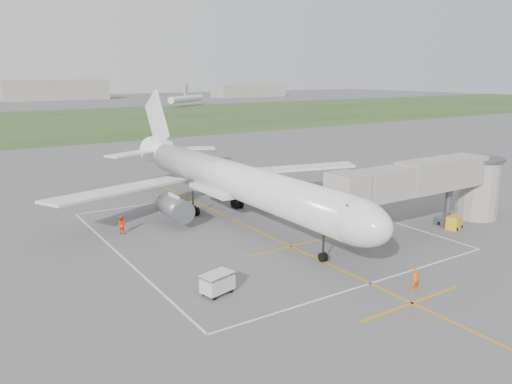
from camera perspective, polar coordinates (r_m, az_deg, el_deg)
ground at (r=54.47m, az=-2.34°, el=-3.29°), size 700.00×700.00×0.00m
grass_strip at (r=177.57m, az=-24.60°, el=7.14°), size 700.00×120.00×0.02m
apron_markings at (r=49.79m, az=1.11°, el=-4.89°), size 28.20×60.00×0.01m
airliner at (r=54.01m, az=-2.79°, el=1.38°), size 38.93×46.75×13.52m
jet_bridge at (r=53.83m, az=19.90°, el=0.93°), size 23.40×5.00×7.20m
gpu_unit at (r=55.38m, az=21.72°, el=-3.27°), size 2.01×1.63×1.33m
baggage_cart at (r=36.75m, az=-4.43°, el=-10.39°), size 2.59×1.92×1.61m
ramp_worker_nose at (r=38.93m, az=17.78°, el=-9.55°), size 0.69×0.51×1.74m
ramp_worker_wing at (r=51.70m, az=-15.06°, el=-3.61°), size 1.05×1.12×1.83m
distant_aircraft at (r=216.33m, az=-25.73°, el=8.89°), size 175.36×53.86×8.85m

